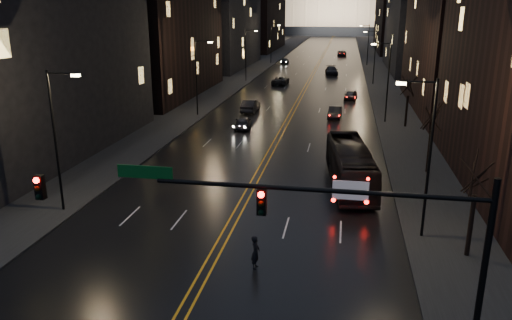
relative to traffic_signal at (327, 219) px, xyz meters
The scene contains 31 objects.
road 130.24m from the traffic_signal, 92.60° to the left, with size 20.00×320.00×0.02m, color black.
sidewalk_left 131.62m from the traffic_signal, 98.71° to the left, with size 8.00×320.00×0.16m, color black.
sidewalk_right 130.35m from the traffic_signal, 86.44° to the left, with size 8.00×320.00×0.16m, color black.
center_line 130.24m from the traffic_signal, 92.60° to the left, with size 0.62×320.00×0.01m, color orange.
building_left_near 35.26m from the traffic_signal, 140.72° to the left, with size 12.00×28.00×22.00m, color black.
building_left_far 95.98m from the traffic_signal, 106.30° to the left, with size 12.00×34.00×20.00m, color black.
building_left_dist 142.73m from the traffic_signal, 100.88° to the left, with size 12.00×40.00×24.00m, color black.
building_right_mid 93.57m from the traffic_signal, 80.68° to the left, with size 12.00×34.00×26.00m, color black.
building_right_dist 140.94m from the traffic_signal, 83.85° to the left, with size 12.00×40.00×22.00m, color black.
traffic_signal is the anchor object (origin of this frame).
streetlamp_right_near 11.14m from the traffic_signal, 63.88° to the left, with size 2.13×0.25×9.00m.
streetlamp_left_near 19.48m from the traffic_signal, 149.10° to the left, with size 2.13×0.25×9.00m.
streetlamp_right_mid 40.30m from the traffic_signal, 83.01° to the left, with size 2.13×0.25×9.00m.
streetlamp_left_mid 43.36m from the traffic_signal, 112.68° to the left, with size 2.13×0.25×9.00m.
streetlamp_right_far 70.18m from the traffic_signal, 85.99° to the left, with size 2.13×0.25×9.00m.
streetlamp_left_far 71.97m from the traffic_signal, 103.43° to the left, with size 2.13×0.25×9.00m.
streetlamp_right_dist 100.12m from the traffic_signal, 87.19° to the left, with size 2.13×0.25×9.00m.
streetlamp_left_dist 101.39m from the traffic_signal, 99.49° to the left, with size 2.13×0.25×9.00m.
tree_right_near 10.71m from the traffic_signal, 48.45° to the left, with size 2.40×2.40×6.65m.
tree_right_mid 23.13m from the traffic_signal, 72.13° to the left, with size 2.40×2.40×6.65m.
tree_right_far 38.67m from the traffic_signal, 79.43° to the left, with size 2.40×2.40×6.65m.
bus 18.58m from the traffic_signal, 86.64° to the left, with size 2.56×10.95×3.05m, color black.
oncoming_car_a 36.16m from the traffic_signal, 106.47° to the left, with size 1.65×4.10×1.40m, color black.
oncoming_car_b 45.08m from the traffic_signal, 104.29° to the left, with size 1.65×4.73×1.56m, color black.
oncoming_car_c 68.31m from the traffic_signal, 98.77° to the left, with size 2.40×5.21×1.45m, color black.
oncoming_car_d 101.59m from the traffic_signal, 97.76° to the left, with size 1.80×4.42×1.28m, color black.
receding_car_a 41.89m from the traffic_signal, 90.80° to the left, with size 1.43×4.11×1.35m, color black.
receding_car_b 54.55m from the traffic_signal, 88.63° to the left, with size 1.59×3.96×1.35m, color black.
receding_car_c 82.09m from the traffic_signal, 91.59° to the left, with size 2.26×5.56×1.61m, color black.
receding_car_d 122.95m from the traffic_signal, 90.37° to the left, with size 2.37×5.14×1.43m, color black.
pedestrian_a 7.45m from the traffic_signal, 125.27° to the left, with size 0.63×0.42×1.74m, color black.
Camera 1 is at (6.30, -16.93, 12.45)m, focal length 35.00 mm.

